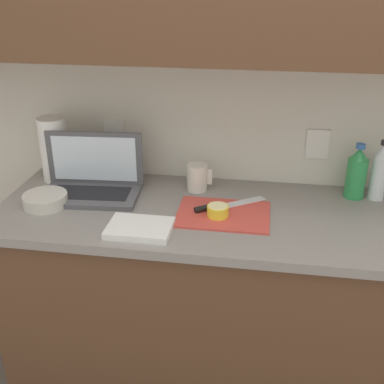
{
  "coord_description": "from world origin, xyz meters",
  "views": [
    {
      "loc": [
        -0.08,
        -1.58,
        1.72
      ],
      "look_at": [
        -0.33,
        -0.01,
        0.98
      ],
      "focal_mm": 45.0,
      "sensor_mm": 36.0,
      "label": 1
    }
  ],
  "objects_px": {
    "knife": "(218,206)",
    "measuring_cup": "(197,177)",
    "bottle_green_soda": "(380,173)",
    "lemon_half_cut": "(218,211)",
    "bottle_oil_tall": "(357,173)",
    "laptop": "(92,180)",
    "bowl_white": "(45,200)",
    "cutting_board": "(223,214)",
    "paper_towel_roll": "(55,149)"
  },
  "relations": [
    {
      "from": "knife",
      "to": "bottle_green_soda",
      "type": "height_order",
      "value": "bottle_green_soda"
    },
    {
      "from": "lemon_half_cut",
      "to": "bowl_white",
      "type": "relative_size",
      "value": 0.47
    },
    {
      "from": "lemon_half_cut",
      "to": "bottle_green_soda",
      "type": "xyz_separation_m",
      "value": [
        0.59,
        0.26,
        0.08
      ]
    },
    {
      "from": "laptop",
      "to": "bottle_oil_tall",
      "type": "relative_size",
      "value": 1.81
    },
    {
      "from": "measuring_cup",
      "to": "paper_towel_roll",
      "type": "height_order",
      "value": "paper_towel_roll"
    },
    {
      "from": "laptop",
      "to": "cutting_board",
      "type": "distance_m",
      "value": 0.55
    },
    {
      "from": "knife",
      "to": "measuring_cup",
      "type": "height_order",
      "value": "measuring_cup"
    },
    {
      "from": "laptop",
      "to": "knife",
      "type": "height_order",
      "value": "laptop"
    },
    {
      "from": "laptop",
      "to": "bottle_green_soda",
      "type": "distance_m",
      "value": 1.12
    },
    {
      "from": "cutting_board",
      "to": "measuring_cup",
      "type": "bearing_deg",
      "value": 121.5
    },
    {
      "from": "knife",
      "to": "bottle_green_soda",
      "type": "bearing_deg",
      "value": -15.62
    },
    {
      "from": "cutting_board",
      "to": "bowl_white",
      "type": "bearing_deg",
      "value": -177.73
    },
    {
      "from": "laptop",
      "to": "knife",
      "type": "bearing_deg",
      "value": -11.86
    },
    {
      "from": "cutting_board",
      "to": "paper_towel_roll",
      "type": "bearing_deg",
      "value": 163.33
    },
    {
      "from": "cutting_board",
      "to": "bottle_oil_tall",
      "type": "height_order",
      "value": "bottle_oil_tall"
    },
    {
      "from": "knife",
      "to": "bowl_white",
      "type": "relative_size",
      "value": 1.57
    },
    {
      "from": "laptop",
      "to": "lemon_half_cut",
      "type": "bearing_deg",
      "value": -18.49
    },
    {
      "from": "paper_towel_roll",
      "to": "lemon_half_cut",
      "type": "bearing_deg",
      "value": -18.68
    },
    {
      "from": "laptop",
      "to": "measuring_cup",
      "type": "height_order",
      "value": "laptop"
    },
    {
      "from": "laptop",
      "to": "bowl_white",
      "type": "relative_size",
      "value": 2.4
    },
    {
      "from": "lemon_half_cut",
      "to": "bottle_green_soda",
      "type": "height_order",
      "value": "bottle_green_soda"
    },
    {
      "from": "laptop",
      "to": "measuring_cup",
      "type": "xyz_separation_m",
      "value": [
        0.41,
        0.1,
        -0.0
      ]
    },
    {
      "from": "laptop",
      "to": "cutting_board",
      "type": "bearing_deg",
      "value": -15.79
    },
    {
      "from": "laptop",
      "to": "bowl_white",
      "type": "xyz_separation_m",
      "value": [
        -0.14,
        -0.14,
        -0.03
      ]
    },
    {
      "from": "laptop",
      "to": "paper_towel_roll",
      "type": "relative_size",
      "value": 1.47
    },
    {
      "from": "cutting_board",
      "to": "paper_towel_roll",
      "type": "relative_size",
      "value": 1.24
    },
    {
      "from": "knife",
      "to": "bowl_white",
      "type": "distance_m",
      "value": 0.65
    },
    {
      "from": "bottle_green_soda",
      "to": "paper_towel_roll",
      "type": "height_order",
      "value": "paper_towel_roll"
    },
    {
      "from": "bottle_green_soda",
      "to": "bottle_oil_tall",
      "type": "height_order",
      "value": "bottle_green_soda"
    },
    {
      "from": "knife",
      "to": "bowl_white",
      "type": "height_order",
      "value": "bowl_white"
    },
    {
      "from": "lemon_half_cut",
      "to": "paper_towel_roll",
      "type": "distance_m",
      "value": 0.76
    },
    {
      "from": "knife",
      "to": "bowl_white",
      "type": "bearing_deg",
      "value": 152.11
    },
    {
      "from": "paper_towel_roll",
      "to": "laptop",
      "type": "bearing_deg",
      "value": -29.3
    },
    {
      "from": "bowl_white",
      "to": "knife",
      "type": "bearing_deg",
      "value": 5.94
    },
    {
      "from": "cutting_board",
      "to": "measuring_cup",
      "type": "distance_m",
      "value": 0.25
    },
    {
      "from": "bottle_oil_tall",
      "to": "measuring_cup",
      "type": "distance_m",
      "value": 0.62
    },
    {
      "from": "cutting_board",
      "to": "bottle_oil_tall",
      "type": "bearing_deg",
      "value": 25.85
    },
    {
      "from": "lemon_half_cut",
      "to": "bottle_oil_tall",
      "type": "distance_m",
      "value": 0.58
    },
    {
      "from": "knife",
      "to": "paper_towel_roll",
      "type": "height_order",
      "value": "paper_towel_roll"
    },
    {
      "from": "measuring_cup",
      "to": "paper_towel_roll",
      "type": "distance_m",
      "value": 0.61
    },
    {
      "from": "knife",
      "to": "paper_towel_roll",
      "type": "xyz_separation_m",
      "value": [
        -0.71,
        0.18,
        0.12
      ]
    },
    {
      "from": "bottle_green_soda",
      "to": "measuring_cup",
      "type": "height_order",
      "value": "bottle_green_soda"
    },
    {
      "from": "knife",
      "to": "bowl_white",
      "type": "xyz_separation_m",
      "value": [
        -0.65,
        -0.07,
        0.01
      ]
    },
    {
      "from": "lemon_half_cut",
      "to": "cutting_board",
      "type": "bearing_deg",
      "value": 51.01
    },
    {
      "from": "laptop",
      "to": "bottle_oil_tall",
      "type": "bearing_deg",
      "value": 2.91
    },
    {
      "from": "bottle_green_soda",
      "to": "bowl_white",
      "type": "distance_m",
      "value": 1.28
    },
    {
      "from": "lemon_half_cut",
      "to": "bowl_white",
      "type": "bearing_deg",
      "value": -179.59
    },
    {
      "from": "bowl_white",
      "to": "paper_towel_roll",
      "type": "distance_m",
      "value": 0.28
    },
    {
      "from": "bowl_white",
      "to": "measuring_cup",
      "type": "bearing_deg",
      "value": 23.1
    },
    {
      "from": "paper_towel_roll",
      "to": "cutting_board",
      "type": "bearing_deg",
      "value": -16.67
    }
  ]
}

